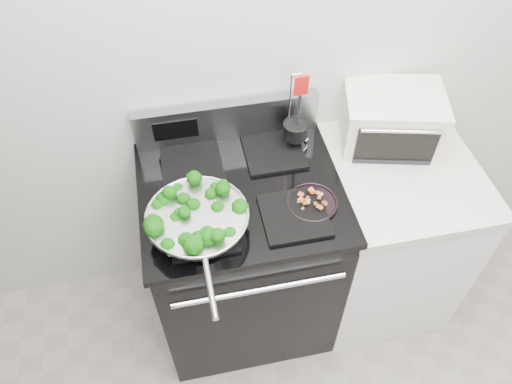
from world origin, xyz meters
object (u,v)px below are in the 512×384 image
object	(u,v)px
utensil_holder	(295,134)
toaster_oven	(391,119)
gas_range	(243,255)
skillet	(198,221)
bacon_plate	(312,201)

from	to	relation	value
utensil_holder	toaster_oven	xyz separation A→B (m)	(0.41, -0.01, 0.02)
gas_range	toaster_oven	xyz separation A→B (m)	(0.67, 0.18, 0.55)
utensil_holder	toaster_oven	world-z (taller)	utensil_holder
toaster_oven	utensil_holder	bearing A→B (deg)	-167.95
gas_range	utensil_holder	xyz separation A→B (m)	(0.26, 0.19, 0.53)
skillet	utensil_holder	bearing A→B (deg)	38.03
gas_range	toaster_oven	distance (m)	0.89
skillet	bacon_plate	distance (m)	0.44
skillet	utensil_holder	xyz separation A→B (m)	(0.45, 0.36, 0.01)
gas_range	toaster_oven	bearing A→B (deg)	15.05
skillet	utensil_holder	distance (m)	0.57
gas_range	bacon_plate	size ratio (longest dim) A/B	5.86
bacon_plate	skillet	bearing A→B (deg)	-175.12
gas_range	utensil_holder	bearing A→B (deg)	36.16
utensil_holder	toaster_oven	size ratio (longest dim) A/B	0.78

